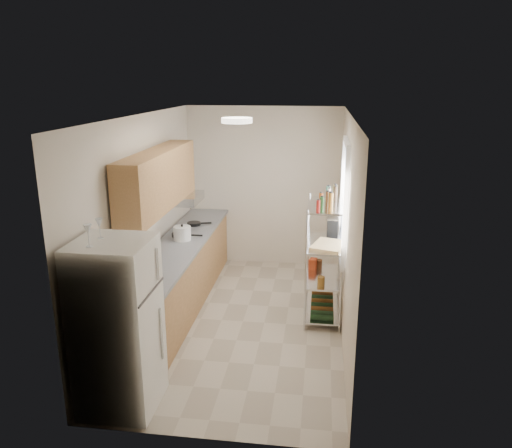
{
  "coord_description": "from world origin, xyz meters",
  "views": [
    {
      "loc": [
        0.93,
        -5.74,
        3.0
      ],
      "look_at": [
        0.14,
        0.25,
        1.24
      ],
      "focal_mm": 35.0,
      "sensor_mm": 36.0,
      "label": 1
    }
  ],
  "objects": [
    {
      "name": "frying_pan_small",
      "position": [
        -0.93,
        1.23,
        0.92
      ],
      "size": [
        0.25,
        0.25,
        0.04
      ],
      "primitive_type": "cylinder",
      "rotation": [
        0.0,
        0.0,
        0.27
      ],
      "color": "black",
      "rests_on": "counter_run"
    },
    {
      "name": "storage_bag",
      "position": [
        0.86,
        0.54,
        0.63
      ],
      "size": [
        0.12,
        0.14,
        0.14
      ],
      "primitive_type": "cube",
      "rotation": [
        0.0,
        0.0,
        -0.24
      ],
      "color": "#B03515",
      "rests_on": "bakers_rack"
    },
    {
      "name": "wine_glass_b",
      "position": [
        -0.98,
        -1.98,
        1.74
      ],
      "size": [
        0.07,
        0.07,
        0.2
      ],
      "primitive_type": null,
      "color": "silver",
      "rests_on": "refrigerator"
    },
    {
      "name": "wine_glass_a",
      "position": [
        -0.99,
        -1.75,
        1.73
      ],
      "size": [
        0.07,
        0.07,
        0.18
      ],
      "primitive_type": null,
      "color": "silver",
      "rests_on": "refrigerator"
    },
    {
      "name": "refrigerator",
      "position": [
        -0.87,
        -1.81,
        0.82
      ],
      "size": [
        0.68,
        0.68,
        1.64
      ],
      "primitive_type": "cube",
      "color": "white",
      "rests_on": "ground"
    },
    {
      "name": "room",
      "position": [
        0.0,
        0.0,
        1.3
      ],
      "size": [
        2.52,
        4.42,
        2.62
      ],
      "color": "#B8AA95",
      "rests_on": "ground"
    },
    {
      "name": "range_hood",
      "position": [
        -1.0,
        0.9,
        1.39
      ],
      "size": [
        0.5,
        0.6,
        0.12
      ],
      "primitive_type": "cube",
      "color": "#B7BABC",
      "rests_on": "room"
    },
    {
      "name": "frying_pan_large",
      "position": [
        -0.96,
        0.67,
        0.92
      ],
      "size": [
        0.27,
        0.27,
        0.05
      ],
      "primitive_type": "cylinder",
      "rotation": [
        0.0,
        0.0,
        -0.01
      ],
      "color": "black",
      "rests_on": "counter_run"
    },
    {
      "name": "bakers_rack",
      "position": [
        1.0,
        0.3,
        1.11
      ],
      "size": [
        0.45,
        0.9,
        1.73
      ],
      "color": "silver",
      "rests_on": "ground"
    },
    {
      "name": "rice_cooker",
      "position": [
        -0.91,
        0.51,
        1.0
      ],
      "size": [
        0.24,
        0.24,
        0.19
      ],
      "primitive_type": "cylinder",
      "color": "white",
      "rests_on": "counter_run"
    },
    {
      "name": "upper_cabinets",
      "position": [
        -1.05,
        0.1,
        1.81
      ],
      "size": [
        0.33,
        2.2,
        0.72
      ],
      "primitive_type": "cube",
      "color": "#B3814C",
      "rests_on": "room"
    },
    {
      "name": "cutting_board",
      "position": [
        1.06,
        0.16,
        1.03
      ],
      "size": [
        0.5,
        0.57,
        0.03
      ],
      "primitive_type": "cube",
      "rotation": [
        0.0,
        0.0,
        -0.3
      ],
      "color": "tan",
      "rests_on": "bakers_rack"
    },
    {
      "name": "espresso_machine",
      "position": [
        1.11,
        0.63,
        1.13
      ],
      "size": [
        0.15,
        0.22,
        0.25
      ],
      "primitive_type": "cube",
      "rotation": [
        0.0,
        0.0,
        -0.05
      ],
      "color": "black",
      "rests_on": "bakers_rack"
    },
    {
      "name": "ceiling_dome",
      "position": [
        0.0,
        -0.3,
        2.57
      ],
      "size": [
        0.34,
        0.34,
        0.05
      ],
      "primitive_type": "cylinder",
      "color": "white",
      "rests_on": "room"
    },
    {
      "name": "window",
      "position": [
        1.23,
        0.35,
        1.55
      ],
      "size": [
        0.06,
        1.0,
        1.46
      ],
      "primitive_type": "cube",
      "color": "white",
      "rests_on": "room"
    },
    {
      "name": "counter_run",
      "position": [
        -0.92,
        0.44,
        0.45
      ],
      "size": [
        0.63,
        3.51,
        0.9
      ],
      "color": "#B3814C",
      "rests_on": "ground"
    }
  ]
}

